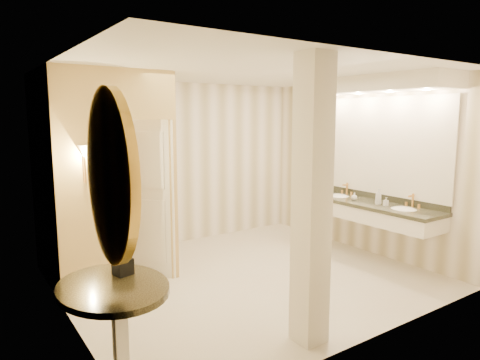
% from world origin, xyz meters
% --- Properties ---
extents(floor, '(4.50, 4.50, 0.00)m').
position_xyz_m(floor, '(0.00, 0.00, 0.00)').
color(floor, beige).
rests_on(floor, ground).
extents(ceiling, '(4.50, 4.50, 0.00)m').
position_xyz_m(ceiling, '(0.00, 0.00, 2.70)').
color(ceiling, white).
rests_on(ceiling, wall_back).
extents(wall_back, '(4.50, 0.02, 2.70)m').
position_xyz_m(wall_back, '(0.00, 2.00, 1.35)').
color(wall_back, white).
rests_on(wall_back, floor).
extents(wall_front, '(4.50, 0.02, 2.70)m').
position_xyz_m(wall_front, '(0.00, -2.00, 1.35)').
color(wall_front, white).
rests_on(wall_front, floor).
extents(wall_left, '(0.02, 4.00, 2.70)m').
position_xyz_m(wall_left, '(-2.25, 0.00, 1.35)').
color(wall_left, white).
rests_on(wall_left, floor).
extents(wall_right, '(0.02, 4.00, 2.70)m').
position_xyz_m(wall_right, '(2.25, 0.00, 1.35)').
color(wall_right, white).
rests_on(wall_right, floor).
extents(toilet_closet, '(1.50, 1.55, 2.70)m').
position_xyz_m(toilet_closet, '(-1.13, 0.96, 1.39)').
color(toilet_closet, '#E1C975').
rests_on(toilet_closet, floor).
extents(wall_sconce, '(0.14, 0.14, 0.42)m').
position_xyz_m(wall_sconce, '(-1.93, 0.43, 1.73)').
color(wall_sconce, gold).
rests_on(wall_sconce, toilet_closet).
extents(vanity, '(0.75, 2.42, 2.09)m').
position_xyz_m(vanity, '(1.98, -0.40, 1.63)').
color(vanity, white).
rests_on(vanity, floor).
extents(console_shelf, '(1.01, 1.01, 1.96)m').
position_xyz_m(console_shelf, '(-2.21, -1.40, 1.34)').
color(console_shelf, black).
rests_on(console_shelf, floor).
extents(pillar, '(0.27, 0.27, 2.70)m').
position_xyz_m(pillar, '(-0.45, -1.67, 1.35)').
color(pillar, white).
rests_on(pillar, floor).
extents(tissue_box, '(0.16, 0.16, 0.13)m').
position_xyz_m(tissue_box, '(-2.09, -1.23, 0.94)').
color(tissue_box, black).
rests_on(tissue_box, console_shelf).
extents(toilet, '(0.61, 0.87, 0.81)m').
position_xyz_m(toilet, '(-1.77, 1.75, 0.40)').
color(toilet, white).
rests_on(toilet, floor).
extents(soap_bottle_a, '(0.06, 0.06, 0.12)m').
position_xyz_m(soap_bottle_a, '(1.92, -0.73, 0.94)').
color(soap_bottle_a, beige).
rests_on(soap_bottle_a, vanity).
extents(soap_bottle_b, '(0.10, 0.10, 0.11)m').
position_xyz_m(soap_bottle_b, '(1.88, -0.18, 0.93)').
color(soap_bottle_b, silver).
rests_on(soap_bottle_b, vanity).
extents(soap_bottle_c, '(0.10, 0.10, 0.23)m').
position_xyz_m(soap_bottle_c, '(1.90, -0.61, 0.99)').
color(soap_bottle_c, '#C6B28C').
rests_on(soap_bottle_c, vanity).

